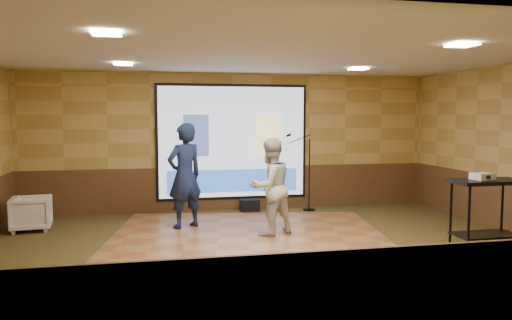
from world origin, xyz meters
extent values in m
plane|color=#313819|center=(0.00, 0.00, 0.00)|extent=(9.00, 9.00, 0.00)
cube|color=tan|center=(0.00, 3.50, 1.50)|extent=(9.00, 0.04, 3.00)
cube|color=tan|center=(0.00, -3.50, 1.50)|extent=(9.00, 0.04, 3.00)
cube|color=silver|center=(0.00, 0.00, 3.00)|extent=(9.00, 7.00, 0.04)
cube|color=#462F17|center=(0.00, 3.48, 0.47)|extent=(9.00, 0.04, 0.95)
cube|color=#462F17|center=(0.00, -3.48, 0.47)|extent=(9.00, 0.04, 0.95)
cube|color=black|center=(0.00, 3.45, 1.50)|extent=(3.32, 0.03, 2.52)
cube|color=silver|center=(0.00, 3.42, 1.50)|extent=(3.20, 0.02, 2.40)
cube|color=#39497F|center=(-0.80, 3.40, 1.65)|extent=(0.55, 0.01, 0.90)
cube|color=#E7D786|center=(0.80, 3.40, 1.65)|extent=(0.55, 0.01, 0.90)
cube|color=blue|center=(0.00, 3.40, 0.65)|extent=(2.88, 0.01, 0.50)
cube|color=#FFEBBF|center=(-2.20, 1.80, 2.97)|extent=(0.32, 0.32, 0.02)
cube|color=#FFEBBF|center=(2.20, 1.80, 2.97)|extent=(0.32, 0.32, 0.02)
cube|color=#FFEBBF|center=(-2.20, -1.50, 2.97)|extent=(0.32, 0.32, 0.02)
cube|color=#FFEBBF|center=(2.20, -1.50, 2.97)|extent=(0.32, 0.32, 0.02)
cube|color=olive|center=(-0.11, 1.12, 0.02)|extent=(5.13, 4.22, 0.03)
imported|color=#152042|center=(-1.16, 1.73, 0.99)|extent=(0.83, 0.73, 1.91)
imported|color=beige|center=(0.23, 0.87, 0.86)|extent=(0.99, 0.90, 1.66)
cylinder|color=black|center=(2.73, -1.02, 0.53)|extent=(0.04, 0.04, 1.06)
cylinder|color=black|center=(2.73, -0.57, 0.53)|extent=(0.04, 0.04, 1.06)
cylinder|color=black|center=(3.63, -0.57, 0.53)|extent=(0.04, 0.04, 1.06)
cube|color=black|center=(3.18, -0.79, 1.09)|extent=(1.06, 0.56, 0.06)
cube|color=black|center=(3.18, -0.79, 0.28)|extent=(0.95, 0.50, 0.03)
cube|color=silver|center=(3.11, -0.77, 1.16)|extent=(0.33, 0.29, 0.10)
cylinder|color=black|center=(1.63, 3.04, 0.01)|extent=(0.27, 0.27, 0.02)
cylinder|color=black|center=(1.63, 3.04, 0.79)|extent=(0.02, 0.02, 1.57)
cylinder|color=black|center=(1.40, 3.04, 1.57)|extent=(0.50, 0.02, 0.20)
cylinder|color=black|center=(1.16, 3.04, 1.65)|extent=(0.12, 0.05, 0.08)
imported|color=gray|center=(-3.88, 2.18, 0.31)|extent=(0.76, 0.74, 0.63)
cube|color=black|center=(0.33, 3.21, 0.13)|extent=(0.42, 0.29, 0.25)
camera|label=1|loc=(-1.73, -7.33, 2.06)|focal=35.00mm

